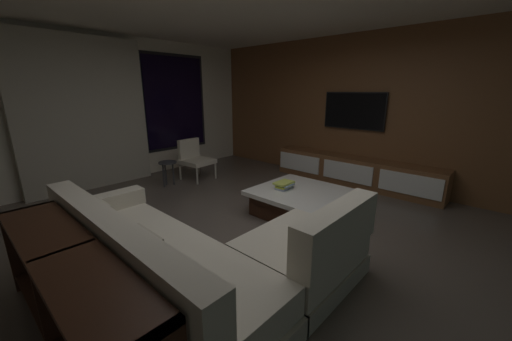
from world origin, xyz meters
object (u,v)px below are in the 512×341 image
(console_table_behind_couch, at_px, (72,294))
(media_console, at_px, (355,172))
(accent_chair_near_window, at_px, (194,157))
(book_stack_on_coffee_table, at_px, (284,185))
(mounted_tv, at_px, (354,111))
(coffee_table, at_px, (299,201))
(side_stool, at_px, (167,166))
(sectional_couch, at_px, (197,260))

(console_table_behind_couch, bearing_deg, media_console, 1.76)
(accent_chair_near_window, bearing_deg, book_stack_on_coffee_table, -93.54)
(book_stack_on_coffee_table, bearing_deg, media_console, -6.10)
(mounted_tv, bearing_deg, coffee_table, -174.66)
(media_console, bearing_deg, side_stool, 133.38)
(sectional_couch, distance_m, mounted_tv, 4.11)
(console_table_behind_couch, bearing_deg, book_stack_on_coffee_table, 7.08)
(book_stack_on_coffee_table, distance_m, console_table_behind_couch, 2.80)
(side_stool, height_order, mounted_tv, mounted_tv)
(sectional_couch, xyz_separation_m, book_stack_on_coffee_table, (1.87, 0.48, 0.12))
(book_stack_on_coffee_table, bearing_deg, sectional_couch, -165.73)
(book_stack_on_coffee_table, xyz_separation_m, accent_chair_near_window, (0.14, 2.34, 0.02))
(media_console, xyz_separation_m, console_table_behind_couch, (-4.68, -0.14, 0.16))
(sectional_couch, bearing_deg, console_table_behind_couch, 171.91)
(book_stack_on_coffee_table, bearing_deg, coffee_table, -62.17)
(sectional_couch, relative_size, book_stack_on_coffee_table, 8.89)
(mounted_tv, distance_m, console_table_behind_couch, 4.96)
(side_stool, bearing_deg, mounted_tv, -42.17)
(mounted_tv, bearing_deg, media_console, -132.48)
(book_stack_on_coffee_table, relative_size, media_console, 0.09)
(side_stool, height_order, media_console, media_console)
(book_stack_on_coffee_table, height_order, accent_chair_near_window, accent_chair_near_window)
(coffee_table, bearing_deg, side_stool, 103.02)
(coffee_table, xyz_separation_m, media_console, (1.79, -0.01, 0.06))
(accent_chair_near_window, distance_m, side_stool, 0.63)
(coffee_table, distance_m, console_table_behind_couch, 2.90)
(coffee_table, height_order, side_stool, side_stool)
(sectional_couch, distance_m, console_table_behind_couch, 0.93)
(accent_chair_near_window, distance_m, console_table_behind_couch, 3.97)
(side_stool, xyz_separation_m, console_table_behind_couch, (-2.31, -2.65, 0.03))
(sectional_couch, xyz_separation_m, accent_chair_near_window, (2.01, 2.82, 0.14))
(sectional_couch, height_order, coffee_table, sectional_couch)
(coffee_table, xyz_separation_m, book_stack_on_coffee_table, (-0.10, 0.19, 0.23))
(sectional_couch, height_order, console_table_behind_couch, sectional_couch)
(mounted_tv, bearing_deg, console_table_behind_couch, -175.98)
(accent_chair_near_window, height_order, console_table_behind_couch, accent_chair_near_window)
(accent_chair_near_window, bearing_deg, sectional_couch, -125.57)
(sectional_couch, bearing_deg, media_console, 4.15)
(coffee_table, bearing_deg, media_console, -0.42)
(sectional_couch, relative_size, coffee_table, 2.16)
(sectional_couch, relative_size, side_stool, 5.43)
(coffee_table, distance_m, media_console, 1.79)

